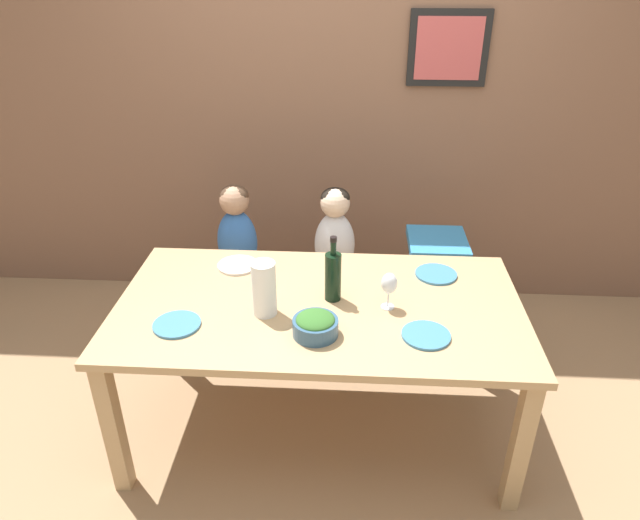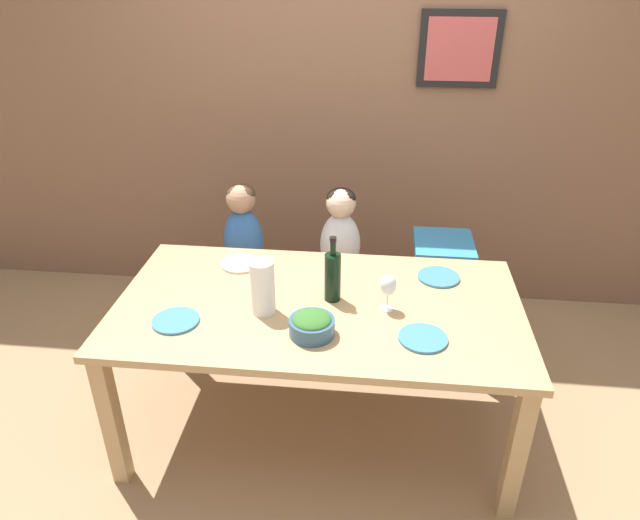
# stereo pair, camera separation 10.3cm
# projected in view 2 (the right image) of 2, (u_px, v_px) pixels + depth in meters

# --- Properties ---
(ground_plane) EXTENTS (14.00, 14.00, 0.00)m
(ground_plane) POSITION_uv_depth(u_px,v_px,m) (318.00, 424.00, 2.90)
(ground_plane) COLOR #9E7A56
(wall_back) EXTENTS (10.00, 0.09, 2.70)m
(wall_back) POSITION_uv_depth(u_px,v_px,m) (343.00, 94.00, 3.44)
(wall_back) COLOR brown
(wall_back) RESTS_ON ground_plane
(dining_table) EXTENTS (1.81, 0.97, 0.73)m
(dining_table) POSITION_uv_depth(u_px,v_px,m) (318.00, 319.00, 2.59)
(dining_table) COLOR tan
(dining_table) RESTS_ON ground_plane
(chair_far_left) EXTENTS (0.39, 0.43, 0.44)m
(chair_far_left) POSITION_uv_depth(u_px,v_px,m) (247.00, 279.00, 3.43)
(chair_far_left) COLOR silver
(chair_far_left) RESTS_ON ground_plane
(chair_far_center) EXTENTS (0.39, 0.43, 0.44)m
(chair_far_center) POSITION_uv_depth(u_px,v_px,m) (339.00, 284.00, 3.38)
(chair_far_center) COLOR silver
(chair_far_center) RESTS_ON ground_plane
(chair_right_highchair) EXTENTS (0.33, 0.36, 0.69)m
(chair_right_highchair) POSITION_uv_depth(u_px,v_px,m) (442.00, 265.00, 3.24)
(chair_right_highchair) COLOR silver
(chair_right_highchair) RESTS_ON ground_plane
(person_child_left) EXTENTS (0.23, 0.19, 0.53)m
(person_child_left) POSITION_uv_depth(u_px,v_px,m) (243.00, 228.00, 3.27)
(person_child_left) COLOR #3366B2
(person_child_left) RESTS_ON chair_far_left
(person_child_center) EXTENTS (0.23, 0.19, 0.53)m
(person_child_center) POSITION_uv_depth(u_px,v_px,m) (340.00, 232.00, 3.22)
(person_child_center) COLOR silver
(person_child_center) RESTS_ON chair_far_center
(wine_bottle) EXTENTS (0.07, 0.07, 0.31)m
(wine_bottle) POSITION_uv_depth(u_px,v_px,m) (333.00, 275.00, 2.52)
(wine_bottle) COLOR black
(wine_bottle) RESTS_ON dining_table
(paper_towel_roll) EXTENTS (0.10, 0.10, 0.25)m
(paper_towel_roll) POSITION_uv_depth(u_px,v_px,m) (263.00, 287.00, 2.43)
(paper_towel_roll) COLOR white
(paper_towel_roll) RESTS_ON dining_table
(wine_glass_near) EXTENTS (0.07, 0.07, 0.17)m
(wine_glass_near) POSITION_uv_depth(u_px,v_px,m) (388.00, 286.00, 2.45)
(wine_glass_near) COLOR white
(wine_glass_near) RESTS_ON dining_table
(salad_bowl_large) EXTENTS (0.19, 0.19, 0.10)m
(salad_bowl_large) POSITION_uv_depth(u_px,v_px,m) (311.00, 325.00, 2.32)
(salad_bowl_large) COLOR #335675
(salad_bowl_large) RESTS_ON dining_table
(dinner_plate_front_left) EXTENTS (0.20, 0.20, 0.01)m
(dinner_plate_front_left) POSITION_uv_depth(u_px,v_px,m) (176.00, 321.00, 2.41)
(dinner_plate_front_left) COLOR teal
(dinner_plate_front_left) RESTS_ON dining_table
(dinner_plate_back_left) EXTENTS (0.20, 0.20, 0.01)m
(dinner_plate_back_left) POSITION_uv_depth(u_px,v_px,m) (241.00, 263.00, 2.86)
(dinner_plate_back_left) COLOR silver
(dinner_plate_back_left) RESTS_ON dining_table
(dinner_plate_back_right) EXTENTS (0.20, 0.20, 0.01)m
(dinner_plate_back_right) POSITION_uv_depth(u_px,v_px,m) (439.00, 277.00, 2.74)
(dinner_plate_back_right) COLOR teal
(dinner_plate_back_right) RESTS_ON dining_table
(dinner_plate_front_right) EXTENTS (0.20, 0.20, 0.01)m
(dinner_plate_front_right) POSITION_uv_depth(u_px,v_px,m) (423.00, 338.00, 2.31)
(dinner_plate_front_right) COLOR teal
(dinner_plate_front_right) RESTS_ON dining_table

